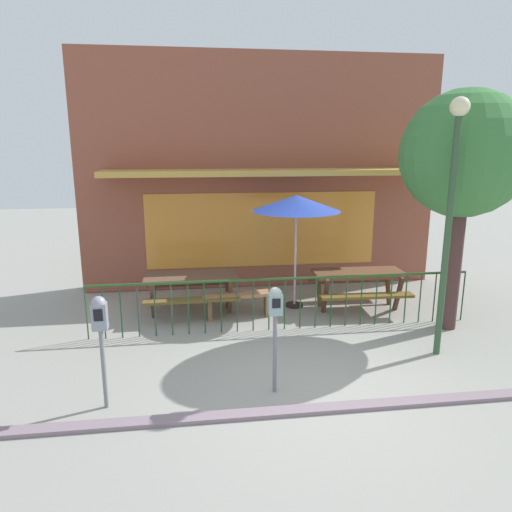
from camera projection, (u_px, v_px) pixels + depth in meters
The scene contains 12 objects.
ground at pixel (315, 390), 6.39m from camera, with size 40.00×40.00×0.00m, color gray.
pub_storefront at pixel (261, 174), 10.69m from camera, with size 8.13×1.44×5.22m.
patio_fence_front at pixel (285, 294), 8.34m from camera, with size 6.86×0.04×0.97m.
picnic_table_left at pixel (191, 283), 9.20m from camera, with size 1.84×1.41×0.79m.
picnic_table_right at pixel (358, 279), 9.43m from camera, with size 1.85×1.42×0.79m.
patio_umbrella at pixel (296, 204), 9.21m from camera, with size 1.75×1.75×2.29m.
patio_bench at pixel (239, 300), 9.01m from camera, with size 1.42×0.44×0.48m.
parking_meter_near at pixel (275, 312), 6.09m from camera, with size 0.18×0.17×1.47m.
parking_meter_far at pixel (100, 323), 5.71m from camera, with size 0.18×0.17×1.48m.
street_tree at pixel (464, 156), 7.86m from camera, with size 2.13×2.13×4.17m.
street_lamp at pixel (452, 193), 6.91m from camera, with size 0.28×0.28×3.92m.
curb_edge at pixel (326, 410), 5.89m from camera, with size 11.39×0.20×0.11m, color gray.
Camera 1 is at (-1.58, -5.63, 3.25)m, focal length 32.93 mm.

